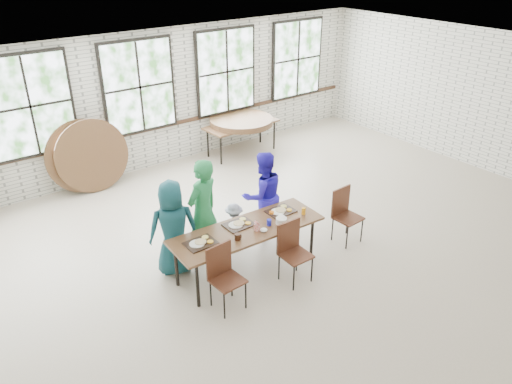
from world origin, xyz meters
The scene contains 13 objects.
room centered at (0.00, 4.44, 1.83)m, with size 12.00×12.00×12.00m.
dining_table centered at (-0.47, 0.00, 0.69)m, with size 2.44×0.92×0.74m.
chair_near_left centered at (-1.23, -0.47, 0.56)m, with size 0.45×0.43×0.95m.
chair_near_right centered at (-0.07, -0.58, 0.56)m, with size 0.43×0.41×0.95m.
chair_spare centered at (1.35, -0.28, 0.56)m, with size 0.44×0.42×0.95m.
adult_teal centered at (-1.37, 0.65, 0.77)m, with size 0.75×0.49×1.53m, color navy.
adult_green centered at (-0.85, 0.65, 0.87)m, with size 0.63×0.42×1.74m, color #227F43.
toddler centered at (-0.27, 0.65, 0.40)m, with size 0.52×0.30×0.81m, color #131B3B.
adult_blue centered at (0.33, 0.65, 0.78)m, with size 0.76×0.59×1.56m, color #281BC3.
storage_table centered at (2.24, 3.91, 0.69)m, with size 1.84×0.84×0.74m.
tabletop_clutter centered at (-0.35, -0.03, 0.77)m, with size 2.01×0.62×0.11m.
round_tops_stacked centered at (2.24, 3.91, 0.80)m, with size 1.50×1.50×0.13m.
round_tops_leaning centered at (-2.71, 4.18, 0.73)m, with size 4.37×0.46×1.49m.
Camera 1 is at (-4.27, -5.21, 4.67)m, focal length 35.00 mm.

